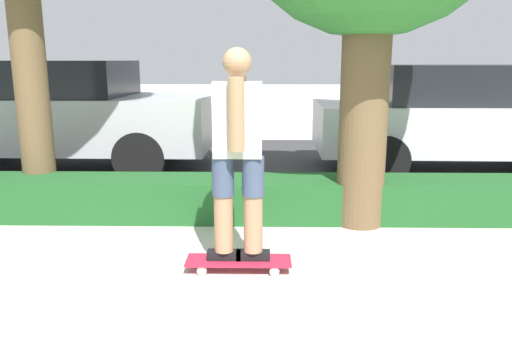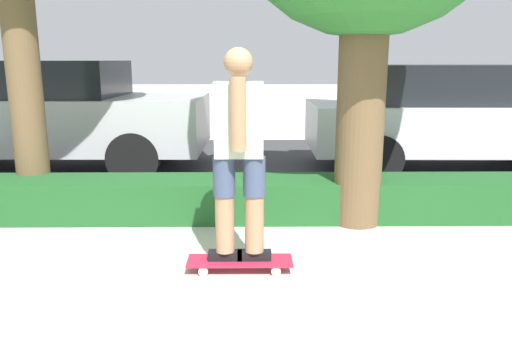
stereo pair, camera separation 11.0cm
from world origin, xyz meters
name	(u,v)px [view 1 (the left image)]	position (x,y,z in m)	size (l,w,h in m)	color
ground_plane	(266,286)	(0.00, 0.00, 0.00)	(60.00, 60.00, 0.00)	#BCB7AD
street_asphalt	(266,165)	(0.00, 4.20, 0.00)	(13.10, 5.00, 0.01)	#38383A
hedge_row	(266,198)	(0.00, 1.60, 0.21)	(13.10, 0.60, 0.42)	#1E5123
skateboard	(239,261)	(-0.21, 0.27, 0.07)	(0.81, 0.24, 0.09)	red
skater_person	(238,151)	(-0.21, 0.27, 0.94)	(0.48, 0.41, 1.59)	black
parked_car_front	(55,113)	(-3.08, 3.90, 0.84)	(4.51, 1.91, 1.59)	#B7B7BC
parked_car_middle	(462,117)	(2.82, 3.87, 0.80)	(4.23, 1.85, 1.53)	silver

